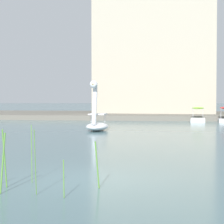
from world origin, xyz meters
name	(u,v)px	position (x,y,z in m)	size (l,w,h in m)	color
ground_plane	(81,180)	(0.00, 0.00, 0.00)	(679.03, 679.03, 0.00)	slate
shore_bank_far	(151,115)	(0.00, 38.75, 0.26)	(115.80, 19.07, 0.53)	#6B665B
swan_boat	(97,122)	(-2.67, 16.08, 0.61)	(1.53, 2.94, 3.42)	white
pedal_boat_lime	(198,118)	(5.05, 27.73, 0.40)	(1.50, 2.23, 1.47)	white
pedal_boat_red	(224,118)	(7.54, 27.77, 0.46)	(1.20, 2.01, 1.50)	white
apartment_block	(158,56)	(0.77, 41.49, 8.15)	(14.96, 11.58, 15.24)	#B2A893
reed_clump_foreground	(27,163)	(-0.98, -1.30, 0.63)	(2.59, 1.42, 1.46)	#568E38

